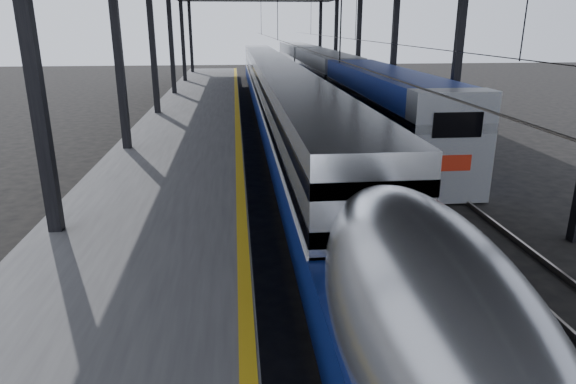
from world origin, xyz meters
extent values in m
plane|color=black|center=(0.00, 0.00, 0.00)|extent=(160.00, 160.00, 0.00)
cube|color=#4C4C4F|center=(-3.50, 20.00, 0.50)|extent=(6.00, 80.00, 1.00)
cube|color=gold|center=(-0.70, 20.00, 1.00)|extent=(0.30, 80.00, 0.01)
cube|color=slate|center=(1.28, 20.00, 0.08)|extent=(0.08, 80.00, 0.16)
cube|color=slate|center=(2.72, 20.00, 0.08)|extent=(0.08, 80.00, 0.16)
cube|color=slate|center=(6.28, 20.00, 0.08)|extent=(0.08, 80.00, 0.16)
cube|color=slate|center=(7.72, 20.00, 0.08)|extent=(0.08, 80.00, 0.16)
cube|color=black|center=(-5.80, 5.00, 4.50)|extent=(0.35, 0.35, 9.00)
cube|color=black|center=(-5.80, 15.00, 4.50)|extent=(0.35, 0.35, 9.00)
cube|color=black|center=(9.60, 15.00, 4.50)|extent=(0.35, 0.35, 9.00)
cube|color=black|center=(-5.80, 25.00, 4.50)|extent=(0.35, 0.35, 9.00)
cube|color=black|center=(9.60, 25.00, 4.50)|extent=(0.35, 0.35, 9.00)
cube|color=black|center=(-5.80, 35.00, 4.50)|extent=(0.35, 0.35, 9.00)
cube|color=black|center=(9.60, 35.00, 4.50)|extent=(0.35, 0.35, 9.00)
cube|color=black|center=(-5.80, 45.00, 4.50)|extent=(0.35, 0.35, 9.00)
cube|color=black|center=(9.60, 45.00, 4.50)|extent=(0.35, 0.35, 9.00)
cube|color=black|center=(-5.80, 55.00, 4.50)|extent=(0.35, 0.35, 9.00)
cube|color=black|center=(9.60, 55.00, 4.50)|extent=(0.35, 0.35, 9.00)
cylinder|color=slate|center=(2.00, 20.00, 5.50)|extent=(0.03, 74.00, 0.03)
cylinder|color=slate|center=(7.00, 20.00, 5.50)|extent=(0.03, 74.00, 0.03)
cube|color=#B1B3B8|center=(2.00, 29.44, 2.13)|extent=(2.69, 57.00, 3.70)
cube|color=navy|center=(2.00, 27.94, 0.97)|extent=(2.76, 62.00, 1.44)
cube|color=silver|center=(2.00, 29.44, 1.71)|extent=(2.78, 57.00, 0.09)
cube|color=black|center=(2.00, 29.44, 3.20)|extent=(2.72, 57.00, 0.39)
cube|color=black|center=(2.00, 29.44, 2.13)|extent=(2.72, 57.00, 0.39)
ellipsoid|color=#B1B3B8|center=(2.00, -2.06, 1.99)|extent=(2.69, 8.40, 3.70)
ellipsoid|color=navy|center=(2.00, -2.06, 0.93)|extent=(2.76, 8.40, 1.57)
cube|color=black|center=(2.00, 19.94, 0.20)|extent=(2.04, 2.60, 0.40)
cube|color=navy|center=(7.00, 17.50, 2.13)|extent=(2.98, 18.00, 4.05)
cube|color=#95989D|center=(7.00, 9.10, 2.13)|extent=(3.04, 1.20, 4.10)
cube|color=black|center=(7.00, 8.48, 3.04)|extent=(1.81, 0.06, 0.91)
cube|color=#B6210E|center=(7.00, 8.48, 1.65)|extent=(1.28, 0.06, 0.59)
cube|color=#95989D|center=(7.00, 36.50, 2.13)|extent=(2.98, 18.00, 4.05)
cube|color=#95989D|center=(7.00, 55.50, 2.13)|extent=(2.98, 18.00, 4.05)
cube|color=black|center=(7.00, 11.50, 0.18)|extent=(2.34, 2.40, 0.36)
cube|color=black|center=(7.00, 33.50, 0.18)|extent=(2.34, 2.40, 0.36)
camera|label=1|loc=(-0.76, -8.74, 6.40)|focal=32.00mm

